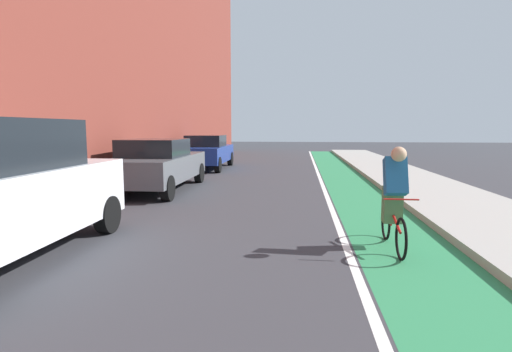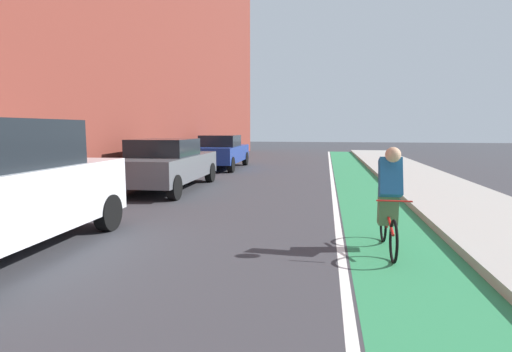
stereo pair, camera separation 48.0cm
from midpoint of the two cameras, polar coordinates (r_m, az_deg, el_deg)
The scene contains 7 objects.
ground_plane at distance 10.47m, azimuth -2.92°, elevation -3.35°, with size 88.20×88.20×0.00m, color #38383D.
bike_lane_paint at distance 12.39m, azimuth 12.74°, elevation -1.92°, with size 1.60×40.09×0.00m, color #2D8451.
lane_divider_stripe at distance 12.32m, azimuth 8.58°, elevation -1.87°, with size 0.12×40.09×0.00m, color white.
sidewalk_right at distance 12.79m, azimuth 22.28°, elevation -1.67°, with size 2.66×40.09×0.14m, color #A8A59E.
parked_sedan_gray at distance 12.31m, azimuth -15.02°, elevation 1.65°, with size 2.02×4.67×1.53m.
parked_sedan_blue at distance 18.46m, azimuth -7.73°, elevation 3.47°, with size 1.91×4.51×1.53m.
cyclist_trailing at distance 6.36m, azimuth 17.02°, elevation -2.94°, with size 0.48×1.66×1.58m.
Camera 1 is at (1.42, 5.84, 1.85)m, focal length 28.10 mm.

